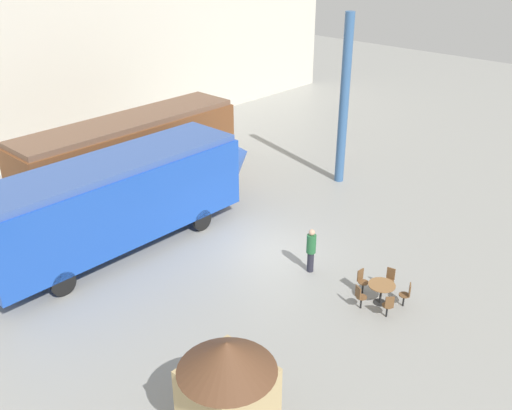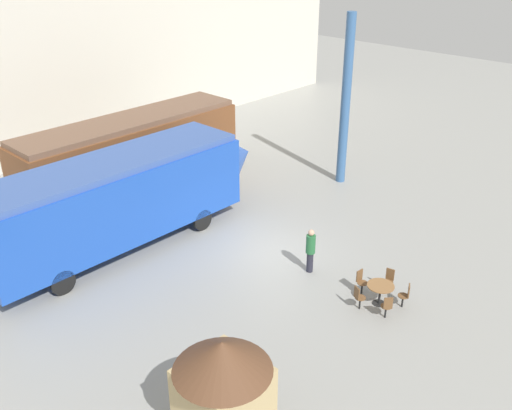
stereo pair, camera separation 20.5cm
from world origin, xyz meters
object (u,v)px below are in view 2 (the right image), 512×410
at_px(cafe_table_near, 380,289).
at_px(cafe_chair_0, 387,306).
at_px(visitor_person, 310,249).
at_px(passenger_coach_wooden, 131,151).
at_px(ticket_kiosk, 223,387).
at_px(streamlined_locomotive, 133,192).

bearing_deg(cafe_table_near, cafe_chair_0, -132.37).
bearing_deg(visitor_person, passenger_coach_wooden, 92.50).
relative_size(cafe_chair_0, visitor_person, 0.51).
height_order(cafe_chair_0, ticket_kiosk, ticket_kiosk).
bearing_deg(visitor_person, ticket_kiosk, -156.16).
xyz_separation_m(cafe_table_near, cafe_chair_0, (-0.55, -0.61, -0.07)).
bearing_deg(ticket_kiosk, streamlined_locomotive, 65.34).
height_order(streamlined_locomotive, cafe_chair_0, streamlined_locomotive).
height_order(cafe_table_near, ticket_kiosk, ticket_kiosk).
height_order(passenger_coach_wooden, cafe_chair_0, passenger_coach_wooden).
distance_m(passenger_coach_wooden, streamlined_locomotive, 4.28).
distance_m(passenger_coach_wooden, cafe_table_near, 13.08).
height_order(cafe_table_near, cafe_chair_0, cafe_chair_0).
height_order(visitor_person, ticket_kiosk, ticket_kiosk).
bearing_deg(cafe_chair_0, passenger_coach_wooden, 42.05).
bearing_deg(streamlined_locomotive, visitor_person, -66.29).
relative_size(passenger_coach_wooden, visitor_person, 6.22).
relative_size(streamlined_locomotive, cafe_chair_0, 14.39).
distance_m(cafe_table_near, cafe_chair_0, 0.83).
height_order(streamlined_locomotive, cafe_table_near, streamlined_locomotive).
xyz_separation_m(streamlined_locomotive, cafe_table_near, (2.91, -9.45, -1.50)).
distance_m(visitor_person, ticket_kiosk, 8.08).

